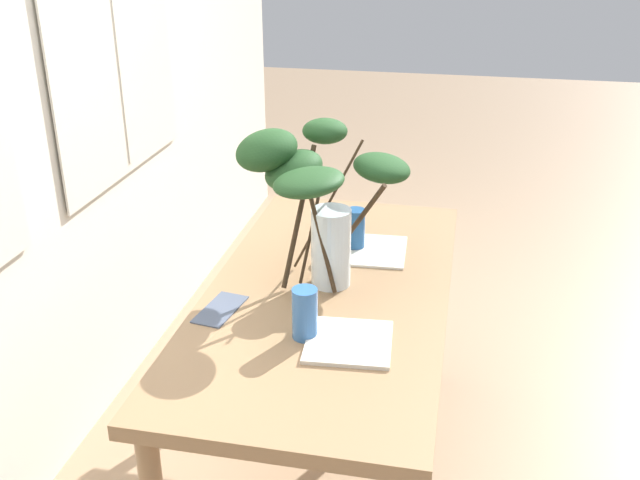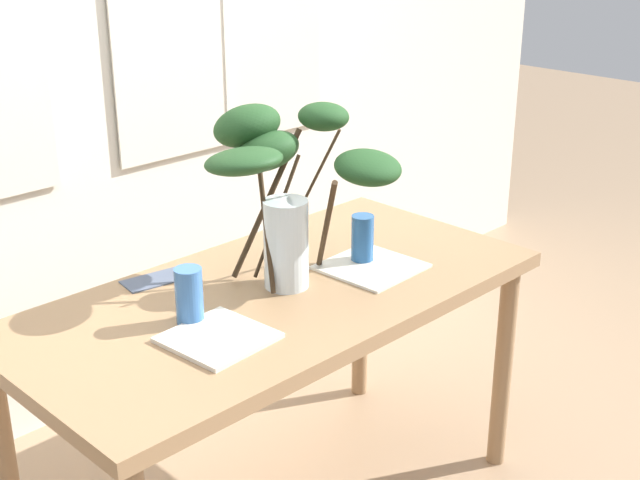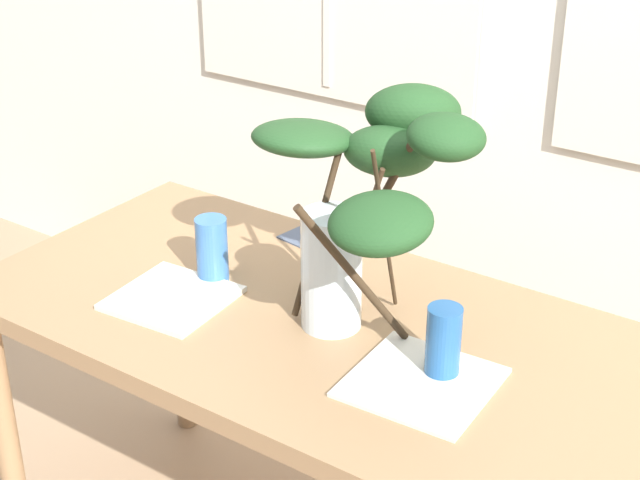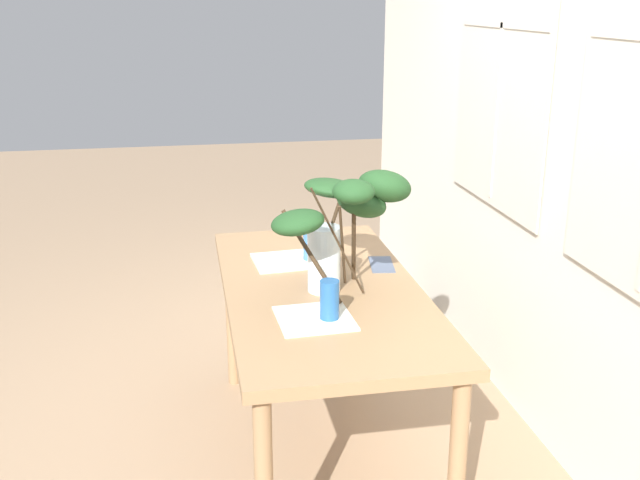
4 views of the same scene
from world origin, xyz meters
name	(u,v)px [view 3 (image 3 of 4)]	position (x,y,z in m)	size (l,w,h in m)	color
dining_table	(316,353)	(0.00, 0.00, 0.67)	(1.50, 0.74, 0.75)	#93704C
vase_with_branches	(371,181)	(0.09, 0.06, 1.06)	(0.55, 0.59, 0.50)	silver
drinking_glass_blue_left	(212,250)	(-0.29, 0.01, 0.83)	(0.07, 0.07, 0.15)	#386BAD
drinking_glass_blue_right	(443,342)	(0.31, -0.03, 0.83)	(0.07, 0.07, 0.14)	#235693
plate_square_left	(172,298)	(-0.30, -0.11, 0.76)	(0.23, 0.23, 0.01)	silver
plate_square_right	(421,382)	(0.30, -0.08, 0.76)	(0.26, 0.26, 0.01)	silver
napkin_folded	(319,243)	(-0.19, 0.29, 0.75)	(0.20, 0.09, 0.00)	#4C566B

